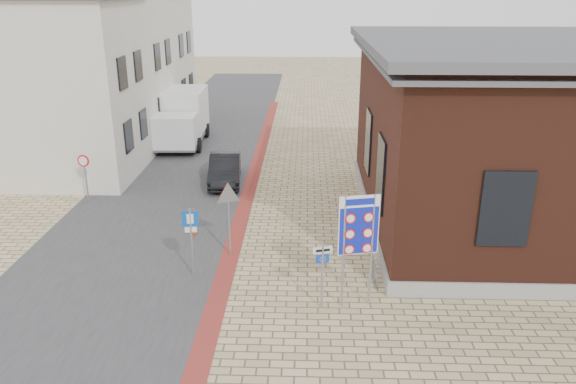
% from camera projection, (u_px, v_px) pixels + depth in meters
% --- Properties ---
extents(ground, '(120.00, 120.00, 0.00)m').
position_uv_depth(ground, '(286.00, 313.00, 15.59)').
color(ground, tan).
rests_on(ground, ground).
extents(road_strip, '(7.00, 60.00, 0.02)m').
position_uv_depth(road_strip, '(193.00, 157.00, 29.83)').
color(road_strip, '#38383A').
rests_on(road_strip, ground).
extents(curb_strip, '(0.60, 40.00, 0.02)m').
position_uv_depth(curb_strip, '(249.00, 189.00, 25.03)').
color(curb_strip, maroon).
rests_on(curb_strip, ground).
extents(brick_building, '(13.00, 13.00, 6.80)m').
position_uv_depth(brick_building, '(536.00, 132.00, 20.67)').
color(brick_building, gray).
rests_on(brick_building, ground).
extents(townhouse_near, '(7.40, 6.40, 8.30)m').
position_uv_depth(townhouse_near, '(56.00, 87.00, 25.75)').
color(townhouse_near, beige).
rests_on(townhouse_near, ground).
extents(townhouse_mid, '(7.40, 6.40, 9.10)m').
position_uv_depth(townhouse_mid, '(101.00, 62.00, 31.24)').
color(townhouse_mid, beige).
rests_on(townhouse_mid, ground).
extents(townhouse_far, '(7.40, 6.40, 8.30)m').
position_uv_depth(townhouse_far, '(133.00, 56.00, 37.01)').
color(townhouse_far, beige).
rests_on(townhouse_far, ground).
extents(bike_rack, '(0.08, 1.80, 0.60)m').
position_uv_depth(bike_rack, '(373.00, 269.00, 17.48)').
color(bike_rack, slate).
rests_on(bike_rack, ground).
extents(sedan, '(1.76, 4.07, 1.30)m').
position_uv_depth(sedan, '(225.00, 169.00, 25.72)').
color(sedan, black).
rests_on(sedan, ground).
extents(box_truck, '(2.62, 5.79, 2.98)m').
position_uv_depth(box_truck, '(183.00, 118.00, 31.75)').
color(box_truck, slate).
rests_on(box_truck, ground).
extents(border_sign, '(1.12, 0.29, 3.33)m').
position_uv_depth(border_sign, '(359.00, 227.00, 15.17)').
color(border_sign, gray).
rests_on(border_sign, ground).
extents(essen_sign, '(0.54, 0.18, 2.03)m').
position_uv_depth(essen_sign, '(322.00, 266.00, 15.39)').
color(essen_sign, gray).
rests_on(essen_sign, ground).
extents(parking_sign, '(0.50, 0.10, 2.28)m').
position_uv_depth(parking_sign, '(191.00, 231.00, 17.03)').
color(parking_sign, gray).
rests_on(parking_sign, ground).
extents(yield_sign, '(0.87, 0.37, 2.55)m').
position_uv_depth(yield_sign, '(228.00, 201.00, 18.26)').
color(yield_sign, gray).
rests_on(yield_sign, ground).
extents(speed_sign, '(0.50, 0.09, 2.14)m').
position_uv_depth(speed_sign, '(85.00, 172.00, 22.87)').
color(speed_sign, gray).
rests_on(speed_sign, ground).
extents(bollard, '(0.11, 0.11, 1.06)m').
position_uv_depth(bollard, '(194.00, 223.00, 20.21)').
color(bollard, red).
rests_on(bollard, ground).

